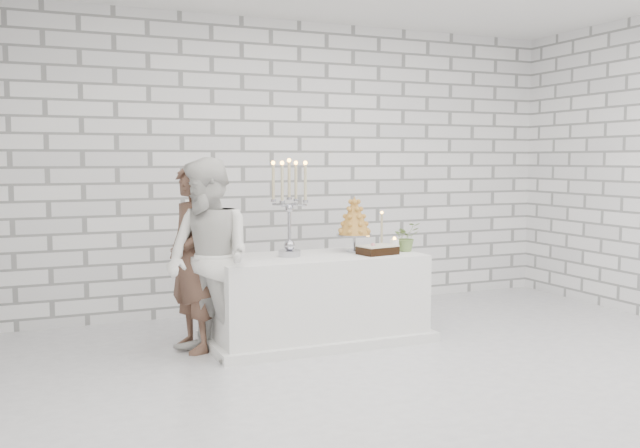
{
  "coord_description": "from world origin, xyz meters",
  "views": [
    {
      "loc": [
        -2.69,
        -4.36,
        1.57
      ],
      "look_at": [
        -0.48,
        0.83,
        1.05
      ],
      "focal_mm": 39.18,
      "sensor_mm": 36.0,
      "label": 1
    }
  ],
  "objects": [
    {
      "name": "ground",
      "position": [
        0.0,
        0.0,
        0.0
      ],
      "size": [
        6.0,
        5.0,
        0.01
      ],
      "primitive_type": "cube",
      "color": "silver",
      "rests_on": "ground"
    },
    {
      "name": "wall_back",
      "position": [
        0.0,
        2.5,
        1.5
      ],
      "size": [
        6.0,
        0.01,
        3.0
      ],
      "primitive_type": "cube",
      "color": "white",
      "rests_on": "ground"
    },
    {
      "name": "cake_table",
      "position": [
        -0.37,
        1.13,
        0.38
      ],
      "size": [
        1.8,
        0.8,
        0.75
      ],
      "primitive_type": "cube",
      "color": "white",
      "rests_on": "ground"
    },
    {
      "name": "groom",
      "position": [
        -1.44,
        1.25,
        0.77
      ],
      "size": [
        0.51,
        0.64,
        1.53
      ],
      "primitive_type": "imported",
      "rotation": [
        0.0,
        0.0,
        -1.29
      ],
      "color": "brown",
      "rests_on": "ground"
    },
    {
      "name": "bride",
      "position": [
        -1.38,
        0.93,
        0.8
      ],
      "size": [
        0.88,
        0.96,
        1.59
      ],
      "primitive_type": "imported",
      "rotation": [
        0.0,
        0.0,
        -1.13
      ],
      "color": "white",
      "rests_on": "ground"
    },
    {
      "name": "candelabra",
      "position": [
        -0.62,
        1.16,
        1.17
      ],
      "size": [
        0.34,
        0.34,
        0.83
      ],
      "primitive_type": null,
      "rotation": [
        0.0,
        0.0,
        0.02
      ],
      "color": "#A7A8B2",
      "rests_on": "cake_table"
    },
    {
      "name": "croquembouche",
      "position": [
        0.02,
        1.22,
        1.0
      ],
      "size": [
        0.39,
        0.39,
        0.5
      ],
      "primitive_type": null,
      "rotation": [
        0.0,
        0.0,
        -0.25
      ],
      "color": "#9C6828",
      "rests_on": "cake_table"
    },
    {
      "name": "chocolate_cake",
      "position": [
        0.13,
        0.98,
        0.79
      ],
      "size": [
        0.35,
        0.27,
        0.08
      ],
      "primitive_type": "cube",
      "rotation": [
        0.0,
        0.0,
        0.17
      ],
      "color": "black",
      "rests_on": "cake_table"
    },
    {
      "name": "pillar_candle",
      "position": [
        0.31,
        1.0,
        0.81
      ],
      "size": [
        0.1,
        0.1,
        0.12
      ],
      "primitive_type": "cylinder",
      "rotation": [
        0.0,
        0.0,
        -0.33
      ],
      "color": "white",
      "rests_on": "cake_table"
    },
    {
      "name": "extra_taper",
      "position": [
        0.38,
        1.37,
        0.91
      ],
      "size": [
        0.07,
        0.07,
        0.32
      ],
      "primitive_type": "cylinder",
      "rotation": [
        0.0,
        0.0,
        0.18
      ],
      "color": "#BEB28B",
      "rests_on": "cake_table"
    },
    {
      "name": "flowers",
      "position": [
        0.46,
        1.07,
        0.88
      ],
      "size": [
        0.25,
        0.22,
        0.26
      ],
      "primitive_type": "imported",
      "rotation": [
        0.0,
        0.0,
        0.1
      ],
      "color": "#4D6A34",
      "rests_on": "cake_table"
    }
  ]
}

